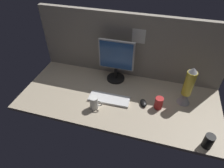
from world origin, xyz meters
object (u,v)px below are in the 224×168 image
at_px(keyboard, 109,99).
at_px(mug_ceramic_white, 94,103).
at_px(mug_black_travel, 208,141).
at_px(mug_red_plastic, 159,103).
at_px(monitor, 116,60).
at_px(mouse, 143,103).
at_px(lava_lamp, 187,89).

distance_m(keyboard, mug_ceramic_white, 0.17).
distance_m(keyboard, mug_black_travel, 0.85).
bearing_deg(mug_black_travel, mug_red_plastic, 142.57).
distance_m(mug_ceramic_white, mug_red_plastic, 0.55).
distance_m(monitor, mouse, 0.49).
relative_size(mouse, mug_red_plastic, 0.87).
relative_size(mug_ceramic_white, lava_lamp, 0.32).
bearing_deg(mug_red_plastic, keyboard, -176.92).
bearing_deg(monitor, mug_red_plastic, -32.71).
height_order(mouse, mug_red_plastic, mug_red_plastic).
distance_m(keyboard, mug_red_plastic, 0.44).
distance_m(keyboard, mouse, 0.31).
bearing_deg(lava_lamp, keyboard, -166.72).
bearing_deg(lava_lamp, mug_black_travel, -68.66).
height_order(keyboard, mug_red_plastic, mug_red_plastic).
relative_size(keyboard, mug_black_travel, 3.23).
height_order(monitor, mug_ceramic_white, monitor).
relative_size(mouse, lava_lamp, 0.26).
relative_size(keyboard, mug_ceramic_white, 3.07).
xyz_separation_m(monitor, keyboard, (0.02, -0.32, -0.22)).
height_order(monitor, keyboard, monitor).
relative_size(mouse, mug_black_travel, 0.84).
bearing_deg(keyboard, lava_lamp, 11.93).
relative_size(monitor, lava_lamp, 1.15).
bearing_deg(mouse, lava_lamp, -1.14).
bearing_deg(mouse, keyboard, 163.30).
xyz_separation_m(mug_ceramic_white, mug_red_plastic, (0.53, 0.15, -0.01)).
distance_m(monitor, mug_red_plastic, 0.57).
height_order(keyboard, mug_ceramic_white, mug_ceramic_white).
distance_m(monitor, mug_black_travel, 1.03).
distance_m(keyboard, lava_lamp, 0.68).
xyz_separation_m(monitor, lava_lamp, (0.67, -0.16, -0.07)).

